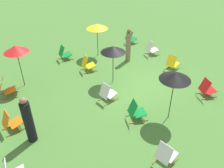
{
  "coord_description": "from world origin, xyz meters",
  "views": [
    {
      "loc": [
        -7.27,
        5.57,
        6.21
      ],
      "look_at": [
        0.0,
        1.2,
        0.5
      ],
      "focal_mm": 37.95,
      "sensor_mm": 36.0,
      "label": 1
    }
  ],
  "objects": [
    {
      "name": "ground_plane",
      "position": [
        0.0,
        0.0,
        0.0
      ],
      "size": [
        40.0,
        40.0,
        0.0
      ],
      "primitive_type": "plane",
      "color": "#477A33"
    },
    {
      "name": "deckchair_0",
      "position": [
        -0.32,
        1.62,
        0.37
      ],
      "size": [
        0.61,
        0.84,
        0.83
      ],
      "rotation": [
        0.0,
        0.0,
        0.19
      ],
      "color": "olive",
      "rests_on": "ground"
    },
    {
      "name": "deckchair_1",
      "position": [
        0.22,
        -2.52,
        0.37
      ],
      "size": [
        0.65,
        0.85,
        0.83
      ],
      "rotation": [
        0.0,
        0.0,
        0.25
      ],
      "color": "olive",
      "rests_on": "ground"
    },
    {
      "name": "deckchair_6",
      "position": [
        -0.07,
        5.46,
        0.37
      ],
      "size": [
        0.57,
        0.81,
        0.83
      ],
      "rotation": [
        0.0,
        0.0,
        0.12
      ],
      "color": "olive",
      "rests_on": "ground"
    },
    {
      "name": "umbrella_2",
      "position": [
        -2.46,
        0.12,
        1.86
      ],
      "size": [
        1.12,
        1.12,
        1.99
      ],
      "color": "black",
      "rests_on": "ground"
    },
    {
      "name": "deckchair_14",
      "position": [
        3.98,
        -2.54,
        0.37
      ],
      "size": [
        0.52,
        0.78,
        0.83
      ],
      "rotation": [
        0.0,
        0.0,
        0.05
      ],
      "color": "olive",
      "rests_on": "ground"
    },
    {
      "name": "person_0",
      "position": [
        2.18,
        -1.12,
        0.87
      ],
      "size": [
        0.3,
        0.3,
        1.81
      ],
      "rotation": [
        0.0,
        0.0,
        4.85
      ],
      "color": "#72664C",
      "rests_on": "ground"
    },
    {
      "name": "person_1",
      "position": [
        -0.92,
        4.96,
        0.86
      ],
      "size": [
        0.45,
        0.45,
        1.82
      ],
      "rotation": [
        0.0,
        0.0,
        2.43
      ],
      "color": "black",
      "rests_on": "ground"
    },
    {
      "name": "deckchair_8",
      "position": [
        2.21,
        5.21,
        0.37
      ],
      "size": [
        0.68,
        0.87,
        0.83
      ],
      "rotation": [
        0.0,
        0.0,
        -0.29
      ],
      "color": "olive",
      "rests_on": "ground"
    },
    {
      "name": "umbrella_1",
      "position": [
        2.65,
        4.36,
        1.86
      ],
      "size": [
        1.06,
        1.06,
        2.01
      ],
      "color": "black",
      "rests_on": "ground"
    },
    {
      "name": "deckchair_3",
      "position": [
        2.09,
        -2.68,
        0.37
      ],
      "size": [
        0.61,
        0.84,
        0.83
      ],
      "rotation": [
        0.0,
        0.0,
        -0.19
      ],
      "color": "olive",
      "rests_on": "ground"
    },
    {
      "name": "deckchair_9",
      "position": [
        4.1,
        1.79,
        0.37
      ],
      "size": [
        0.49,
        0.77,
        0.83
      ],
      "rotation": [
        0.0,
        0.0,
        -0.01
      ],
      "color": "olive",
      "rests_on": "ground"
    },
    {
      "name": "umbrella_0",
      "position": [
        3.61,
        -0.03,
        1.72
      ],
      "size": [
        1.15,
        1.15,
        1.85
      ],
      "color": "black",
      "rests_on": "ground"
    },
    {
      "name": "deckchair_10",
      "position": [
        2.33,
        1.24,
        0.37
      ],
      "size": [
        0.56,
        0.81,
        0.83
      ],
      "rotation": [
        0.0,
        0.0,
        -0.11
      ],
      "color": "olive",
      "rests_on": "ground"
    },
    {
      "name": "deckchair_4",
      "position": [
        -2.25,
        -2.21,
        0.37
      ],
      "size": [
        0.66,
        0.86,
        0.83
      ],
      "rotation": [
        0.0,
        0.0,
        -0.27
      ],
      "color": "olive",
      "rests_on": "ground"
    },
    {
      "name": "deckchair_12",
      "position": [
        -4.01,
        1.68,
        0.37
      ],
      "size": [
        0.64,
        0.85,
        0.83
      ],
      "rotation": [
        0.0,
        0.0,
        0.24
      ],
      "color": "olive",
      "rests_on": "ground"
    },
    {
      "name": "umbrella_3",
      "position": [
        0.77,
        0.68,
        1.7
      ],
      "size": [
        1.11,
        1.11,
        1.85
      ],
      "color": "black",
      "rests_on": "ground"
    },
    {
      "name": "deckchair_2",
      "position": [
        -1.88,
        1.27,
        0.37
      ],
      "size": [
        0.67,
        0.86,
        0.83
      ],
      "rotation": [
        0.0,
        0.0,
        -0.29
      ],
      "color": "olive",
      "rests_on": "ground"
    }
  ]
}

